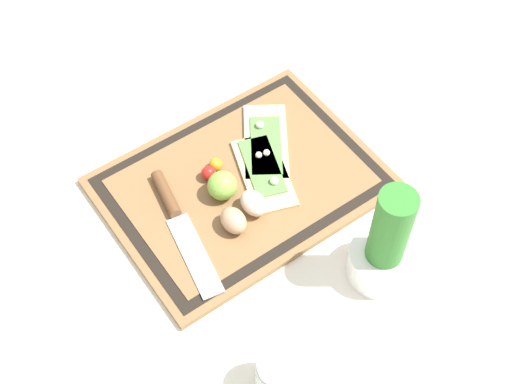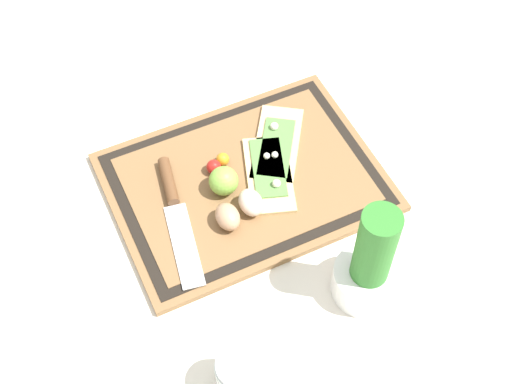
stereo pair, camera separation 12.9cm
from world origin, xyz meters
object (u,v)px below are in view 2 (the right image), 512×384
Objects in this scene: pizza_slice_near at (277,144)px; knife at (173,200)px; pizza_slice_far at (269,173)px; cherry_tomato_yellow at (223,159)px; sauce_jar at (239,377)px; herb_pot at (370,267)px; cherry_tomato_red at (214,167)px; egg_brown at (228,217)px; lime at (224,181)px; egg_pink at (251,203)px.

pizza_slice_near is 0.23m from knife.
cherry_tomato_yellow is (0.07, -0.06, 0.01)m from pizza_slice_far.
sauce_jar is at bearing 84.99° from knife.
herb_pot reaches higher than cherry_tomato_yellow.
pizza_slice_far is at bearing 150.80° from cherry_tomato_red.
egg_brown is 2.20× the size of cherry_tomato_yellow.
cherry_tomato_red reaches higher than cherry_tomato_yellow.
egg_brown is (0.16, 0.12, 0.02)m from pizza_slice_near.
herb_pot is at bearing -166.40° from sauce_jar.
sauce_jar reaches higher than lime.
knife is (0.23, 0.04, 0.00)m from pizza_slice_near.
cherry_tomato_red is 0.32× the size of sauce_jar.
egg_brown is at bearing -110.58° from sauce_jar.
cherry_tomato_red reaches higher than pizza_slice_far.
knife is 0.38m from herb_pot.
egg_brown reaches higher than knife.
egg_pink is 0.32m from sauce_jar.
egg_brown is 0.27m from herb_pot.
cherry_tomato_red is (-0.10, -0.03, 0.01)m from knife.
cherry_tomato_yellow is at bearing -42.17° from pizza_slice_far.
sauce_jar is (0.10, 0.28, 0.00)m from egg_brown.
lime is at bearing -64.17° from herb_pot.
egg_pink is 2.20× the size of cherry_tomato_yellow.
herb_pot reaches higher than egg_pink.
knife is 1.24× the size of herb_pot.
egg_brown is (-0.07, 0.08, 0.01)m from knife.
cherry_tomato_red is 0.36m from herb_pot.
egg_brown is 1.00× the size of egg_pink.
herb_pot is at bearing 115.83° from lime.
egg_brown is at bearing 78.64° from cherry_tomato_red.
knife is at bearing -49.70° from egg_brown.
herb_pot reaches higher than knife.
cherry_tomato_yellow is (-0.12, -0.04, 0.00)m from knife.
pizza_slice_near is 0.13m from cherry_tomato_red.
egg_brown and egg_pink have the same top height.
egg_brown is 0.62× the size of sauce_jar.
sauce_jar is at bearing 56.66° from pizza_slice_near.
herb_pot reaches higher than sauce_jar.
knife is 0.11m from egg_brown.
knife is 3.06× the size of sauce_jar.
egg_pink is at bearing 113.46° from lime.
egg_pink is 0.11m from cherry_tomato_red.
sauce_jar is at bearing 69.42° from egg_brown.
egg_pink is at bearing -118.22° from sauce_jar.
knife is at bearing -95.01° from sauce_jar.
pizza_slice_far is at bearing -138.49° from egg_pink.
pizza_slice_near is at bearing -123.34° from sauce_jar.
herb_pot is at bearing 108.57° from cherry_tomato_yellow.
sauce_jar is (0.13, 0.39, 0.01)m from cherry_tomato_red.
pizza_slice_far is 0.29m from herb_pot.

